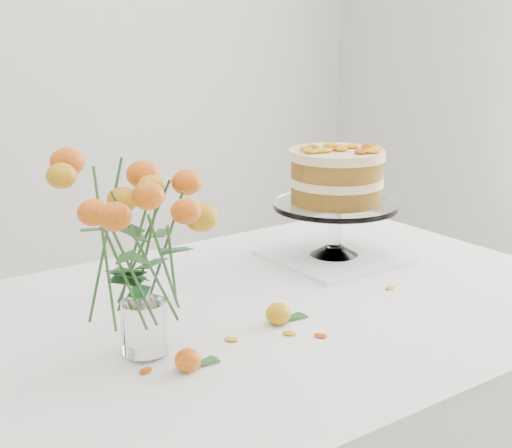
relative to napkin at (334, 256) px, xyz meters
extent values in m
cube|color=tan|center=(-0.34, -0.15, -0.03)|extent=(1.40, 0.90, 0.04)
cylinder|color=tan|center=(0.28, 0.22, -0.41)|extent=(0.06, 0.06, 0.71)
cube|color=white|center=(-0.34, -0.15, -0.01)|extent=(1.42, 0.92, 0.01)
cube|color=white|center=(-0.34, 0.31, -0.11)|extent=(1.42, 0.01, 0.20)
cube|color=white|center=(0.37, -0.15, -0.11)|extent=(0.01, 0.92, 0.20)
cube|color=white|center=(0.00, 0.00, 0.00)|extent=(0.29, 0.29, 0.01)
cylinder|color=silver|center=(0.00, 0.00, 0.07)|extent=(0.03, 0.03, 0.10)
cylinder|color=silver|center=(0.00, 0.00, 0.13)|extent=(0.30, 0.30, 0.01)
cylinder|color=olive|center=(0.00, 0.00, 0.16)|extent=(0.27, 0.27, 0.04)
cylinder|color=#FFE9A4|center=(0.00, 0.00, 0.19)|extent=(0.28, 0.28, 0.02)
cylinder|color=olive|center=(0.00, 0.00, 0.22)|extent=(0.27, 0.27, 0.04)
cylinder|color=#FFE9A4|center=(0.00, 0.00, 0.25)|extent=(0.29, 0.29, 0.02)
cylinder|color=silver|center=(-0.61, -0.21, 0.00)|extent=(0.06, 0.06, 0.01)
cylinder|color=silver|center=(-0.61, -0.21, 0.05)|extent=(0.08, 0.08, 0.09)
ellipsoid|color=gold|center=(-0.35, -0.24, 0.02)|extent=(0.05, 0.05, 0.04)
cylinder|color=#2D5823|center=(-0.32, -0.24, 0.00)|extent=(0.06, 0.02, 0.00)
ellipsoid|color=red|center=(-0.58, -0.30, 0.01)|extent=(0.04, 0.04, 0.04)
cylinder|color=#2D5823|center=(-0.55, -0.31, 0.00)|extent=(0.05, 0.01, 0.00)
ellipsoid|color=#F1A60F|center=(-0.46, -0.25, 0.00)|extent=(0.03, 0.02, 0.00)
ellipsoid|color=#F1A60F|center=(-0.36, -0.29, 0.00)|extent=(0.03, 0.02, 0.00)
ellipsoid|color=#F1A60F|center=(-0.32, -0.33, 0.00)|extent=(0.03, 0.02, 0.00)
ellipsoid|color=#F1A60F|center=(-0.60, -0.20, 0.00)|extent=(0.03, 0.02, 0.00)
ellipsoid|color=#F1A60F|center=(-0.64, -0.27, 0.00)|extent=(0.03, 0.02, 0.00)
ellipsoid|color=#F1A60F|center=(-0.04, -0.23, 0.00)|extent=(0.03, 0.02, 0.00)
camera|label=1|loc=(-1.10, -1.23, 0.54)|focal=50.00mm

